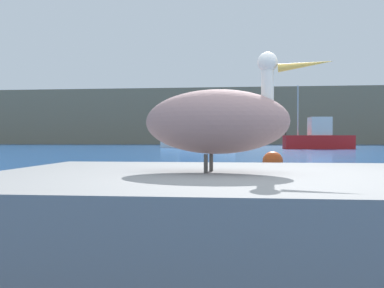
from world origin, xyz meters
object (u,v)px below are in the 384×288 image
Objects in this scene: pelican at (217,121)px; fishing_boat_white at (196,138)px; mooring_buoy at (273,161)px; fishing_boat_red at (318,138)px.

fishing_boat_white is (-3.43, 37.00, -0.05)m from pelican.
mooring_buoy is at bearing 89.80° from pelican.
fishing_boat_red is 0.78× the size of fishing_boat_white.
fishing_boat_red is at bearing -169.10° from fishing_boat_white.
mooring_buoy is at bearing 126.93° from fishing_boat_white.
fishing_boat_red is (7.76, 33.57, -0.02)m from pelican.
mooring_buoy is (4.62, -29.23, -0.68)m from fishing_boat_white.
fishing_boat_white reaches higher than mooring_buoy.
pelican is at bearing 73.96° from fishing_boat_red.
fishing_boat_white is 29.60m from mooring_buoy.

